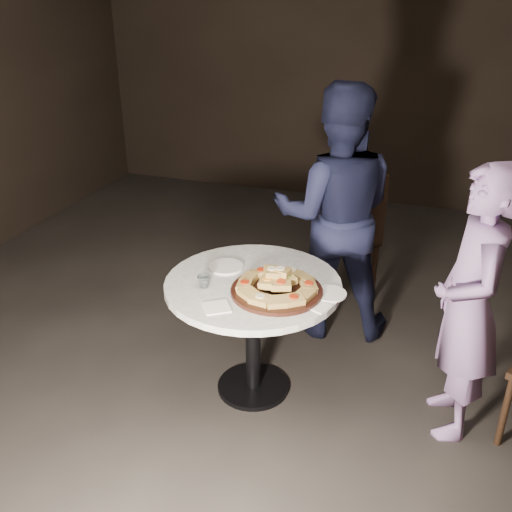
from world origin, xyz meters
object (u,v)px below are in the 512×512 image
Objects in this scene: water_glass at (204,282)px; diner_teal at (468,306)px; chair_far at (349,225)px; table at (253,303)px; focaccia_pile at (277,283)px; serving_board at (277,291)px; diner_navy at (335,214)px.

diner_teal reaches higher than water_glass.
water_glass is 0.05× the size of diner_teal.
table is at bearing 64.27° from chair_far.
diner_teal is (1.32, 0.22, -0.02)m from water_glass.
diner_teal reaches higher than table.
table is 1.11m from diner_teal.
focaccia_pile is at bearing 71.32° from chair_far.
diner_teal is at bearing 4.11° from table.
serving_board is 0.29× the size of diner_navy.
focaccia_pile is 0.39m from water_glass.
focaccia_pile is 0.29× the size of diner_teal.
focaccia_pile is 0.95m from diner_teal.
chair_far reaches higher than serving_board.
water_glass is 1.08m from diner_navy.
diner_navy is 1.14× the size of diner_teal.
diner_teal is at bearing 9.24° from serving_board.
diner_navy is (0.11, 0.90, 0.10)m from serving_board.
diner_navy is at bearing 62.90° from water_glass.
serving_board is 0.04m from focaccia_pile.
diner_navy reaches higher than table.
table is 0.59× the size of diner_navy.
diner_teal is (0.80, -1.19, 0.15)m from chair_far.
serving_board is at bearing -62.83° from focaccia_pile.
table is 0.22m from serving_board.
water_glass is 0.04× the size of diner_navy.
serving_board is 6.96× the size of water_glass.
table is at bearing 59.01° from diner_navy.
diner_navy reaches higher than focaccia_pile.
table is 14.17× the size of water_glass.
diner_navy reaches higher than serving_board.
table is 0.97× the size of chair_far.
serving_board is at bearing -93.35° from diner_teal.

